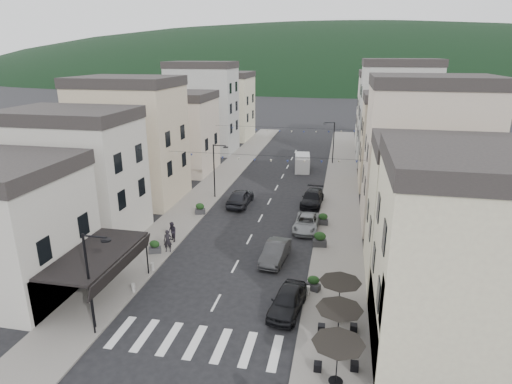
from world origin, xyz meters
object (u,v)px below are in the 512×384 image
(delivery_van, at_px, (302,162))
(pedestrian_a, at_px, (168,241))
(parked_car_a, at_px, (287,301))
(pedestrian_b, at_px, (172,232))
(parked_car_b, at_px, (275,252))
(parked_car_e, at_px, (240,197))
(parked_car_c, at_px, (306,223))
(parked_car_d, at_px, (312,198))

(delivery_van, relative_size, pedestrian_a, 2.76)
(parked_car_a, height_order, pedestrian_b, pedestrian_b)
(parked_car_a, distance_m, parked_car_b, 6.77)
(parked_car_b, height_order, pedestrian_a, pedestrian_a)
(parked_car_b, distance_m, pedestrian_a, 8.61)
(parked_car_e, bearing_deg, parked_car_c, 146.55)
(parked_car_d, bearing_deg, parked_car_a, -86.49)
(parked_car_a, xyz_separation_m, parked_car_e, (-7.40, 18.28, 0.12))
(parked_car_b, height_order, pedestrian_b, pedestrian_b)
(parked_car_a, bearing_deg, parked_car_d, 97.74)
(parked_car_b, bearing_deg, parked_car_c, 80.77)
(pedestrian_b, bearing_deg, parked_car_d, 89.04)
(parked_car_b, relative_size, parked_car_c, 0.93)
(pedestrian_a, bearing_deg, pedestrian_b, 86.36)
(parked_car_b, xyz_separation_m, parked_car_c, (1.80, 6.55, -0.07))
(parked_car_b, distance_m, parked_car_c, 6.79)
(parked_car_c, relative_size, pedestrian_b, 2.76)
(pedestrian_a, bearing_deg, parked_car_a, -46.19)
(parked_car_e, distance_m, delivery_van, 16.12)
(parked_car_d, bearing_deg, parked_car_b, -94.16)
(parked_car_b, relative_size, parked_car_e, 0.88)
(pedestrian_a, bearing_deg, parked_car_b, -13.13)
(parked_car_c, height_order, pedestrian_a, pedestrian_a)
(parked_car_d, distance_m, parked_car_e, 7.57)
(parked_car_a, distance_m, delivery_van, 33.71)
(parked_car_e, distance_m, pedestrian_b, 10.80)
(parked_car_e, bearing_deg, parked_car_b, 117.18)
(pedestrian_a, relative_size, pedestrian_b, 1.06)
(parked_car_c, height_order, parked_car_d, parked_car_d)
(parked_car_c, bearing_deg, delivery_van, 98.09)
(parked_car_b, distance_m, pedestrian_b, 9.12)
(delivery_van, xyz_separation_m, pedestrian_a, (-7.96, -27.45, -0.11))
(parked_car_d, height_order, parked_car_e, parked_car_e)
(parked_car_d, height_order, delivery_van, delivery_van)
(delivery_van, bearing_deg, parked_car_d, -86.05)
(parked_car_e, distance_m, pedestrian_a, 12.48)
(parked_car_a, relative_size, parked_car_c, 0.92)
(parked_car_b, relative_size, pedestrian_a, 2.43)
(delivery_van, xyz_separation_m, pedestrian_b, (-8.35, -25.59, -0.16))
(parked_car_d, bearing_deg, pedestrian_a, -123.65)
(parked_car_c, bearing_deg, parked_car_d, 91.32)
(parked_car_b, distance_m, parked_car_e, 13.02)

